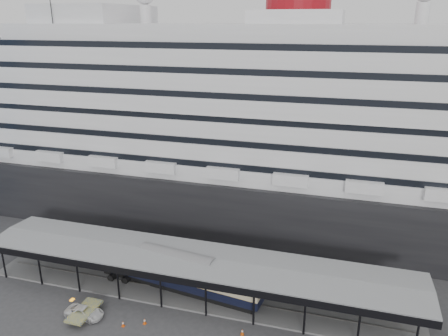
# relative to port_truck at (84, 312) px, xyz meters

# --- Properties ---
(ground) EXTENTS (200.00, 200.00, 0.00)m
(ground) POSITION_rel_port_truck_xyz_m (10.86, 3.40, -0.64)
(ground) COLOR #363639
(ground) RESTS_ON ground
(cruise_ship) EXTENTS (130.00, 30.00, 43.90)m
(cruise_ship) POSITION_rel_port_truck_xyz_m (10.91, 35.40, 17.71)
(cruise_ship) COLOR black
(cruise_ship) RESTS_ON ground
(platform_canopy) EXTENTS (56.00, 9.18, 5.30)m
(platform_canopy) POSITION_rel_port_truck_xyz_m (10.86, 8.40, 1.72)
(platform_canopy) COLOR slate
(platform_canopy) RESTS_ON ground
(port_truck) EXTENTS (4.69, 2.24, 1.29)m
(port_truck) POSITION_rel_port_truck_xyz_m (0.00, 0.00, 0.00)
(port_truck) COLOR silver
(port_truck) RESTS_ON ground
(pullman_carriage) EXTENTS (23.28, 6.10, 22.67)m
(pullman_carriage) POSITION_rel_port_truck_xyz_m (8.49, 8.40, 2.10)
(pullman_carriage) COLOR black
(pullman_carriage) RESTS_ON ground
(traffic_cone_left) EXTENTS (0.41, 0.41, 0.72)m
(traffic_cone_left) POSITION_rel_port_truck_xyz_m (5.19, -0.23, -0.29)
(traffic_cone_left) COLOR #DB4B0C
(traffic_cone_left) RESTS_ON ground
(traffic_cone_mid) EXTENTS (0.47, 0.47, 0.75)m
(traffic_cone_mid) POSITION_rel_port_truck_xyz_m (7.38, 0.87, -0.27)
(traffic_cone_mid) COLOR #D24C0B
(traffic_cone_mid) RESTS_ON ground
(traffic_cone_right) EXTENTS (0.43, 0.43, 0.74)m
(traffic_cone_right) POSITION_rel_port_truck_xyz_m (18.70, 2.28, -0.28)
(traffic_cone_right) COLOR #E1560C
(traffic_cone_right) RESTS_ON ground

